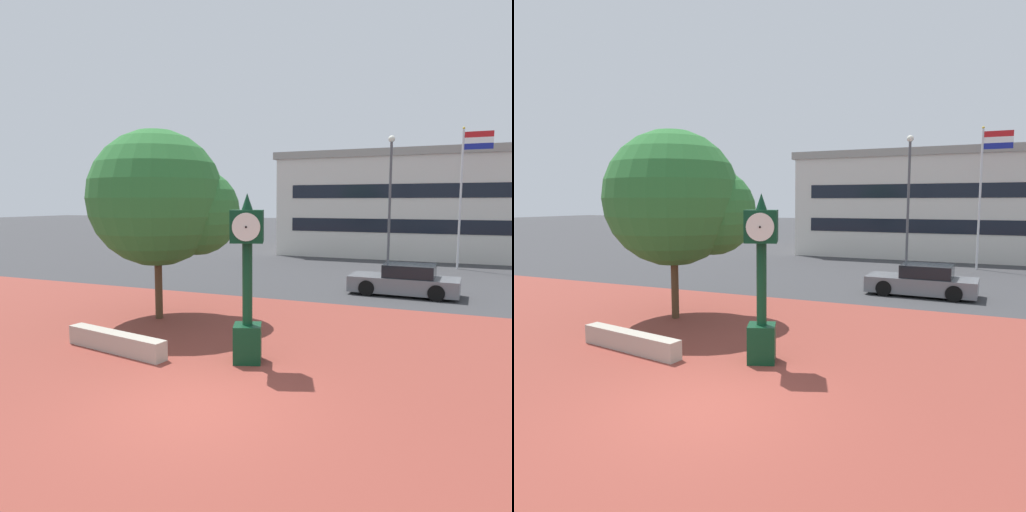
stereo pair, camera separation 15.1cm
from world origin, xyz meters
The scene contains 9 objects.
ground_plane centered at (0.00, 0.00, 0.00)m, with size 200.00×200.00×0.00m, color #38383A.
plaza_brick_paving centered at (0.00, 2.89, 0.00)m, with size 44.00×13.78×0.01m, color brown.
planter_wall centered at (-3.46, 2.08, 0.25)m, with size 3.20×0.40×0.50m, color #ADA393.
street_clock centered at (-0.03, 2.65, 2.00)m, with size 0.96×0.98×4.02m.
plaza_tree centered at (-4.18, 5.60, 3.84)m, with size 4.69×4.36×6.11m.
car_street_mid centered at (2.72, 12.62, 0.57)m, with size 4.40×2.02×1.28m.
flagpole_primary centered at (5.03, 21.74, 4.75)m, with size 1.60×0.14×7.97m.
civic_building centered at (4.94, 30.77, 3.66)m, with size 24.67×13.02×7.30m.
street_lamp_post centered at (1.27, 19.19, 4.44)m, with size 0.36×0.36×7.36m.
Camera 2 is at (4.44, -7.31, 3.81)m, focal length 32.99 mm.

